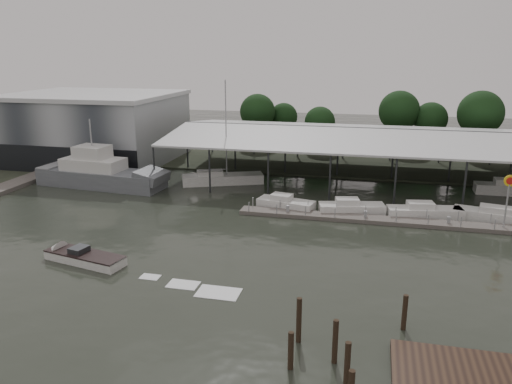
% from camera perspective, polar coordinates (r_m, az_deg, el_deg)
% --- Properties ---
extents(ground, '(200.00, 200.00, 0.00)m').
position_cam_1_polar(ground, '(45.09, -6.14, -6.00)').
color(ground, '#272C24').
rests_on(ground, ground).
extents(land_strip_far, '(140.00, 30.00, 0.30)m').
position_cam_1_polar(land_strip_far, '(84.27, 3.32, 4.45)').
color(land_strip_far, '#353B2C').
rests_on(land_strip_far, ground).
extents(land_strip_west, '(20.00, 40.00, 0.30)m').
position_cam_1_polar(land_strip_west, '(89.62, -24.31, 3.76)').
color(land_strip_west, '#353B2C').
rests_on(land_strip_west, ground).
extents(storage_warehouse, '(24.50, 20.50, 10.50)m').
position_cam_1_polar(storage_warehouse, '(81.98, -18.01, 7.07)').
color(storage_warehouse, '#979DA1').
rests_on(storage_warehouse, ground).
extents(covered_boat_shed, '(58.24, 24.00, 6.96)m').
position_cam_1_polar(covered_boat_shed, '(68.26, 15.56, 6.35)').
color(covered_boat_shed, silver).
rests_on(covered_boat_shed, ground).
extents(trawler_dock, '(3.00, 18.00, 0.50)m').
position_cam_1_polar(trawler_dock, '(71.26, -25.58, 0.91)').
color(trawler_dock, '#655F59').
rests_on(trawler_dock, ground).
extents(floating_dock, '(28.00, 2.00, 1.40)m').
position_cam_1_polar(floating_dock, '(52.07, 13.46, -3.09)').
color(floating_dock, '#655F59').
rests_on(floating_dock, ground).
extents(shell_fuel_sign, '(1.10, 0.18, 5.55)m').
position_cam_1_polar(shell_fuel_sign, '(52.57, 26.89, 0.02)').
color(shell_fuel_sign, '#96989B').
rests_on(shell_fuel_sign, ground).
extents(grey_trawler, '(17.49, 5.96, 8.84)m').
position_cam_1_polar(grey_trawler, '(66.37, -17.22, 1.95)').
color(grey_trawler, slate).
rests_on(grey_trawler, ground).
extents(white_sailboat, '(10.61, 6.42, 13.47)m').
position_cam_1_polar(white_sailboat, '(65.08, -3.97, 1.52)').
color(white_sailboat, white).
rests_on(white_sailboat, ground).
extents(speedboat_underway, '(18.56, 5.75, 2.00)m').
position_cam_1_polar(speedboat_underway, '(43.88, -19.57, -6.96)').
color(speedboat_underway, white).
rests_on(speedboat_underway, ground).
extents(moored_cruiser_0, '(6.53, 3.48, 1.70)m').
position_cam_1_polar(moored_cruiser_0, '(54.57, 3.37, -1.34)').
color(moored_cruiser_0, white).
rests_on(moored_cruiser_0, ground).
extents(moored_cruiser_1, '(7.17, 3.62, 1.70)m').
position_cam_1_polar(moored_cruiser_1, '(53.97, 10.81, -1.80)').
color(moored_cruiser_1, white).
rests_on(moored_cruiser_1, ground).
extents(moored_cruiser_2, '(7.86, 3.49, 1.70)m').
position_cam_1_polar(moored_cruiser_2, '(54.61, 18.67, -2.16)').
color(moored_cruiser_2, white).
rests_on(moored_cruiser_2, ground).
extents(moored_cruiser_3, '(9.33, 4.23, 1.70)m').
position_cam_1_polar(moored_cruiser_3, '(55.99, 26.15, -2.54)').
color(moored_cruiser_3, white).
rests_on(moored_cruiser_3, ground).
extents(mooring_pilings, '(6.50, 8.93, 3.47)m').
position_cam_1_polar(mooring_pilings, '(28.83, 9.31, -17.41)').
color(mooring_pilings, '#302318').
rests_on(mooring_pilings, ground).
extents(horizon_tree_line, '(65.51, 10.95, 10.71)m').
position_cam_1_polar(horizon_tree_line, '(88.21, 18.41, 8.10)').
color(horizon_tree_line, black).
rests_on(horizon_tree_line, ground).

